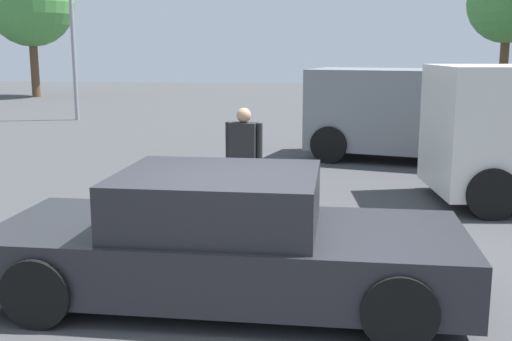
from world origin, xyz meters
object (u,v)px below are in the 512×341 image
(dog, at_px, (431,231))
(suv_dark, at_px, (419,111))
(sedan_foreground, at_px, (226,241))
(pedestrian, at_px, (244,152))

(dog, distance_m, suv_dark, 6.46)
(suv_dark, bearing_deg, dog, -81.30)
(sedan_foreground, relative_size, suv_dark, 0.90)
(suv_dark, distance_m, pedestrian, 5.83)
(suv_dark, bearing_deg, pedestrian, -108.37)
(dog, bearing_deg, pedestrian, -88.69)
(sedan_foreground, height_order, pedestrian, pedestrian)
(suv_dark, xyz_separation_m, pedestrian, (-3.11, -4.93, -0.16))
(sedan_foreground, xyz_separation_m, pedestrian, (-0.32, 3.24, 0.35))
(suv_dark, height_order, pedestrian, suv_dark)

